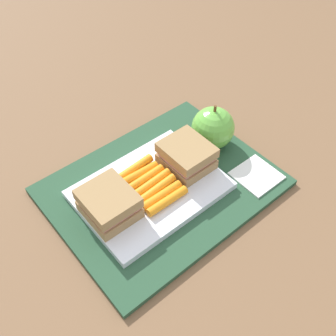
% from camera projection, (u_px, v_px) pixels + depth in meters
% --- Properties ---
extents(ground_plane, '(2.40, 2.40, 0.00)m').
position_uv_depth(ground_plane, '(162.00, 188.00, 0.67)').
color(ground_plane, brown).
extents(lunchbag_mat, '(0.36, 0.28, 0.01)m').
position_uv_depth(lunchbag_mat, '(162.00, 186.00, 0.66)').
color(lunchbag_mat, '#284C33').
rests_on(lunchbag_mat, ground_plane).
extents(food_tray, '(0.23, 0.17, 0.01)m').
position_uv_depth(food_tray, '(150.00, 190.00, 0.64)').
color(food_tray, white).
rests_on(food_tray, lunchbag_mat).
extents(sandwich_half_left, '(0.07, 0.08, 0.04)m').
position_uv_depth(sandwich_half_left, '(109.00, 204.00, 0.59)').
color(sandwich_half_left, '#9E7A4C').
rests_on(sandwich_half_left, food_tray).
extents(sandwich_half_right, '(0.07, 0.08, 0.04)m').
position_uv_depth(sandwich_half_right, '(187.00, 156.00, 0.66)').
color(sandwich_half_right, '#9E7A4C').
rests_on(sandwich_half_right, food_tray).
extents(carrot_sticks_bundle, '(0.08, 0.10, 0.02)m').
position_uv_depth(carrot_sticks_bundle, '(150.00, 184.00, 0.63)').
color(carrot_sticks_bundle, orange).
rests_on(carrot_sticks_bundle, food_tray).
extents(apple, '(0.08, 0.08, 0.09)m').
position_uv_depth(apple, '(213.00, 128.00, 0.70)').
color(apple, '#66B742').
rests_on(apple, lunchbag_mat).
extents(paper_napkin, '(0.07, 0.07, 0.00)m').
position_uv_depth(paper_napkin, '(257.00, 175.00, 0.67)').
color(paper_napkin, white).
rests_on(paper_napkin, lunchbag_mat).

